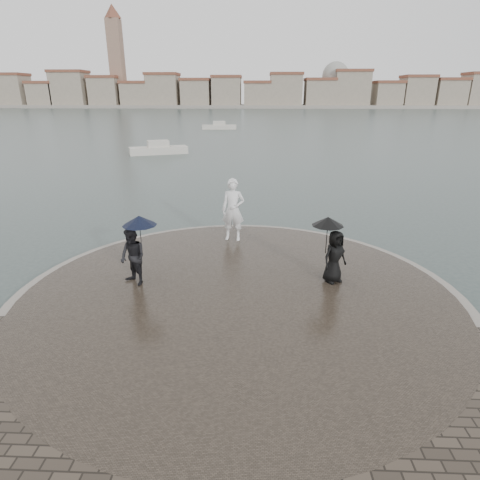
{
  "coord_description": "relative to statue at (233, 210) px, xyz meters",
  "views": [
    {
      "loc": [
        0.49,
        -6.45,
        5.59
      ],
      "look_at": [
        0.0,
        4.8,
        1.45
      ],
      "focal_mm": 30.0,
      "sensor_mm": 36.0,
      "label": 1
    }
  ],
  "objects": [
    {
      "name": "statue",
      "position": [
        0.0,
        0.0,
        0.0
      ],
      "size": [
        0.91,
        0.66,
        2.32
      ],
      "primitive_type": "imported",
      "rotation": [
        0.0,
        0.0,
        -0.13
      ],
      "color": "white",
      "rests_on": "quay_tip"
    },
    {
      "name": "ground",
      "position": [
        0.39,
        -7.83,
        -1.52
      ],
      "size": [
        400.0,
        400.0,
        0.0
      ],
      "primitive_type": "plane",
      "color": "#2B3835",
      "rests_on": "ground"
    },
    {
      "name": "far_skyline",
      "position": [
        -5.9,
        152.88,
        4.09
      ],
      "size": [
        260.0,
        20.0,
        37.0
      ],
      "color": "gray",
      "rests_on": "ground"
    },
    {
      "name": "boats",
      "position": [
        -7.11,
        39.05,
        -1.14
      ],
      "size": [
        8.95,
        31.22,
        1.5
      ],
      "color": "beige",
      "rests_on": "ground"
    },
    {
      "name": "visitor_left",
      "position": [
        -2.58,
        -3.86,
        -0.08
      ],
      "size": [
        1.25,
        1.08,
        2.04
      ],
      "color": "black",
      "rests_on": "quay_tip"
    },
    {
      "name": "quay_tip",
      "position": [
        0.39,
        -4.33,
        -1.34
      ],
      "size": [
        11.9,
        11.9,
        0.36
      ],
      "primitive_type": "cylinder",
      "color": "#2D261E",
      "rests_on": "ground"
    },
    {
      "name": "visitor_right",
      "position": [
        3.08,
        -3.44,
        -0.1
      ],
      "size": [
        1.16,
        0.97,
        1.95
      ],
      "color": "black",
      "rests_on": "quay_tip"
    },
    {
      "name": "kerb_ring",
      "position": [
        0.39,
        -4.33,
        -1.36
      ],
      "size": [
        12.5,
        12.5,
        0.32
      ],
      "primitive_type": "cylinder",
      "color": "gray",
      "rests_on": "ground"
    }
  ]
}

